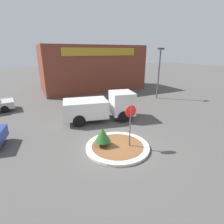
{
  "coord_description": "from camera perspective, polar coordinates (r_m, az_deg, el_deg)",
  "views": [
    {
      "loc": [
        -4.09,
        -7.49,
        5.1
      ],
      "look_at": [
        0.67,
        2.03,
        1.38
      ],
      "focal_mm": 28.0,
      "sensor_mm": 36.0,
      "label": 1
    }
  ],
  "objects": [
    {
      "name": "ground_plane",
      "position": [
        9.94,
        1.82,
        -11.58
      ],
      "size": [
        120.0,
        120.0,
        0.0
      ],
      "primitive_type": "plane",
      "color": "#514F4C"
    },
    {
      "name": "traffic_island",
      "position": [
        9.91,
        1.82,
        -11.23
      ],
      "size": [
        3.52,
        3.52,
        0.14
      ],
      "color": "silver",
      "rests_on": "ground_plane"
    },
    {
      "name": "stop_sign",
      "position": [
        9.24,
        6.0,
        -2.31
      ],
      "size": [
        0.66,
        0.07,
        2.5
      ],
      "color": "#4C4C51",
      "rests_on": "ground_plane"
    },
    {
      "name": "island_shrub",
      "position": [
        9.6,
        -3.11,
        -7.42
      ],
      "size": [
        0.89,
        0.89,
        1.03
      ],
      "color": "brown",
      "rests_on": "traffic_island"
    },
    {
      "name": "utility_truck",
      "position": [
        13.41,
        -3.66,
        1.85
      ],
      "size": [
        5.6,
        3.07,
        2.12
      ],
      "rotation": [
        0.0,
        0.0,
        -0.21
      ],
      "color": "silver",
      "rests_on": "ground_plane"
    },
    {
      "name": "storefront_building",
      "position": [
        24.76,
        -6.37,
        14.11
      ],
      "size": [
        13.28,
        6.07,
        5.83
      ],
      "color": "brown",
      "rests_on": "ground_plane"
    },
    {
      "name": "light_pole",
      "position": [
        20.18,
        15.11,
        13.38
      ],
      "size": [
        0.7,
        0.3,
        5.43
      ],
      "color": "#4C4C51",
      "rests_on": "ground_plane"
    }
  ]
}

